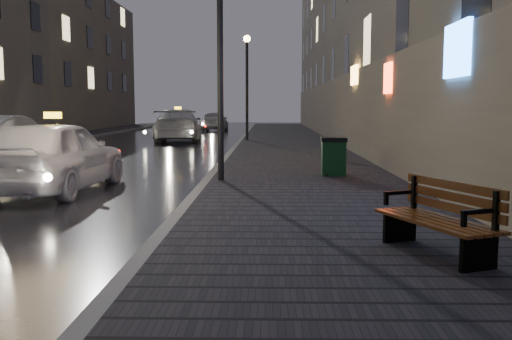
{
  "coord_description": "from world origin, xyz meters",
  "views": [
    {
      "loc": [
        2.97,
        -7.21,
        1.86
      ],
      "look_at": [
        2.76,
        1.84,
        0.85
      ],
      "focal_mm": 40.0,
      "sensor_mm": 36.0,
      "label": 1
    }
  ],
  "objects_px": {
    "bench": "(441,218)",
    "taxi_near": "(54,155)",
    "lamp_near": "(220,35)",
    "lamp_far": "(247,74)",
    "taxi_mid": "(178,125)",
    "trash_bin": "(333,156)",
    "car_far": "(215,121)"
  },
  "relations": [
    {
      "from": "lamp_near",
      "to": "trash_bin",
      "type": "distance_m",
      "value": 4.07
    },
    {
      "from": "trash_bin",
      "to": "bench",
      "type": "bearing_deg",
      "value": -85.5
    },
    {
      "from": "bench",
      "to": "taxi_near",
      "type": "distance_m",
      "value": 8.78
    },
    {
      "from": "lamp_far",
      "to": "bench",
      "type": "height_order",
      "value": "lamp_far"
    },
    {
      "from": "lamp_far",
      "to": "taxi_near",
      "type": "relative_size",
      "value": 1.12
    },
    {
      "from": "lamp_near",
      "to": "trash_bin",
      "type": "xyz_separation_m",
      "value": [
        2.73,
        0.98,
        -2.85
      ]
    },
    {
      "from": "lamp_far",
      "to": "taxi_mid",
      "type": "distance_m",
      "value": 4.8
    },
    {
      "from": "lamp_near",
      "to": "taxi_mid",
      "type": "height_order",
      "value": "lamp_near"
    },
    {
      "from": "lamp_near",
      "to": "taxi_near",
      "type": "relative_size",
      "value": 1.12
    },
    {
      "from": "trash_bin",
      "to": "lamp_near",
      "type": "bearing_deg",
      "value": -158.59
    },
    {
      "from": "lamp_near",
      "to": "taxi_mid",
      "type": "bearing_deg",
      "value": 102.21
    },
    {
      "from": "lamp_far",
      "to": "taxi_near",
      "type": "height_order",
      "value": "lamp_far"
    },
    {
      "from": "taxi_near",
      "to": "lamp_near",
      "type": "bearing_deg",
      "value": -161.55
    },
    {
      "from": "lamp_near",
      "to": "lamp_far",
      "type": "xyz_separation_m",
      "value": [
        0.0,
        16.0,
        0.0
      ]
    },
    {
      "from": "lamp_far",
      "to": "bench",
      "type": "bearing_deg",
      "value": -82.18
    },
    {
      "from": "trash_bin",
      "to": "car_far",
      "type": "xyz_separation_m",
      "value": [
        -5.69,
        28.75,
        0.12
      ]
    },
    {
      "from": "lamp_far",
      "to": "bench",
      "type": "distance_m",
      "value": 23.07
    },
    {
      "from": "lamp_near",
      "to": "car_far",
      "type": "bearing_deg",
      "value": 95.69
    },
    {
      "from": "lamp_near",
      "to": "taxi_near",
      "type": "xyz_separation_m",
      "value": [
        -3.55,
        -0.96,
        -2.69
      ]
    },
    {
      "from": "lamp_far",
      "to": "car_far",
      "type": "relative_size",
      "value": 1.19
    },
    {
      "from": "lamp_far",
      "to": "taxi_mid",
      "type": "xyz_separation_m",
      "value": [
        -3.76,
        1.38,
        -2.63
      ]
    },
    {
      "from": "taxi_near",
      "to": "lamp_far",
      "type": "bearing_deg",
      "value": -98.54
    },
    {
      "from": "lamp_far",
      "to": "bench",
      "type": "xyz_separation_m",
      "value": [
        3.11,
        -22.67,
        -2.91
      ]
    },
    {
      "from": "taxi_near",
      "to": "taxi_mid",
      "type": "distance_m",
      "value": 18.35
    },
    {
      "from": "trash_bin",
      "to": "taxi_mid",
      "type": "xyz_separation_m",
      "value": [
        -6.49,
        16.4,
        0.22
      ]
    },
    {
      "from": "trash_bin",
      "to": "taxi_near",
      "type": "xyz_separation_m",
      "value": [
        -6.28,
        -1.94,
        0.17
      ]
    },
    {
      "from": "lamp_far",
      "to": "trash_bin",
      "type": "xyz_separation_m",
      "value": [
        2.73,
        -15.02,
        -2.85
      ]
    },
    {
      "from": "lamp_far",
      "to": "bench",
      "type": "relative_size",
      "value": 2.99
    },
    {
      "from": "lamp_near",
      "to": "lamp_far",
      "type": "distance_m",
      "value": 16.0
    },
    {
      "from": "lamp_near",
      "to": "trash_bin",
      "type": "height_order",
      "value": "lamp_near"
    },
    {
      "from": "lamp_near",
      "to": "car_far",
      "type": "height_order",
      "value": "lamp_near"
    },
    {
      "from": "lamp_far",
      "to": "car_far",
      "type": "height_order",
      "value": "lamp_far"
    }
  ]
}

